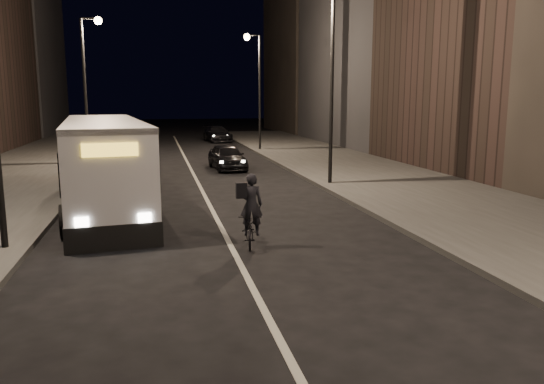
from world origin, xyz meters
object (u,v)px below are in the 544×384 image
streetlight_right_far (256,76)px  city_bus (104,160)px  streetlight_left_far (89,70)px  car_far (218,134)px  car_near (227,157)px  cyclist_on_bicycle (250,222)px  streetlight_right_mid (326,61)px  car_mid (134,146)px

streetlight_right_far → city_bus: size_ratio=0.70×
streetlight_left_far → city_bus: (1.73, -12.70, -3.68)m
city_bus → car_far: size_ratio=2.47×
car_near → car_far: car_far is taller
streetlight_right_far → car_far: (-1.76, 9.20, -4.68)m
city_bus → cyclist_on_bicycle: 7.31m
streetlight_right_mid → cyclist_on_bicycle: (-4.82, -8.66, -4.71)m
cyclist_on_bicycle → streetlight_left_far: bearing=116.4°
streetlight_right_far → car_far: bearing=100.8°
streetlight_right_far → streetlight_left_far: (-10.66, -6.00, 0.00)m
streetlight_left_far → car_near: bearing=-25.7°
streetlight_left_far → car_mid: bearing=60.3°
streetlight_left_far → city_bus: bearing=-82.2°
streetlight_right_far → streetlight_right_mid: bearing=-90.0°
car_far → streetlight_left_far: bearing=-126.5°
car_far → car_near: bearing=-101.2°
streetlight_right_mid → streetlight_right_far: bearing=90.0°
cyclist_on_bicycle → car_mid: size_ratio=0.41×
city_bus → car_near: city_bus is taller
streetlight_left_far → car_near: (7.26, -3.50, -4.68)m
streetlight_right_mid → cyclist_on_bicycle: 10.97m
streetlight_left_far → car_far: 18.22m
streetlight_left_far → car_far: streetlight_left_far is taller
streetlight_right_far → city_bus: streetlight_right_far is taller
car_near → streetlight_right_mid: bearing=-67.1°
city_bus → car_mid: bearing=82.0°
car_mid → cyclist_on_bicycle: bearing=93.4°
streetlight_right_mid → car_far: 25.69m
streetlight_right_mid → streetlight_left_far: bearing=136.8°
car_near → streetlight_right_far: bearing=65.6°
car_far → cyclist_on_bicycle: bearing=-101.3°
streetlight_right_far → car_far: 10.47m
cyclist_on_bicycle → car_far: cyclist_on_bicycle is taller
streetlight_left_far → car_mid: streetlight_left_far is taller
streetlight_right_mid → city_bus: size_ratio=0.70×
city_bus → car_near: (5.53, 9.20, -1.00)m
cyclist_on_bicycle → car_near: 15.23m
car_far → streetlight_right_far: bearing=-85.3°
car_far → car_mid: bearing=-126.7°
streetlight_right_far → cyclist_on_bicycle: size_ratio=4.17×
city_bus → car_near: size_ratio=2.91×
streetlight_right_far → cyclist_on_bicycle: 25.56m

